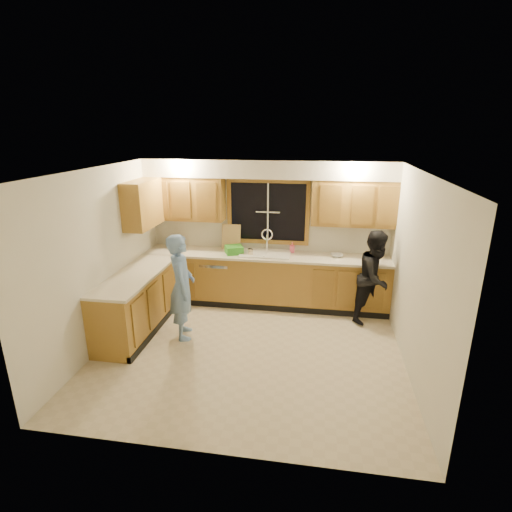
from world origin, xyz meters
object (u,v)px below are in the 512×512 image
Objects in this scene: man at (182,287)px; soap_bottle at (292,247)px; knife_block at (175,242)px; bowl at (337,256)px; stove at (120,319)px; dish_crate at (234,250)px; dishwasher at (218,279)px; woman at (376,277)px; sink at (265,257)px.

man is 2.14m from soap_bottle.
knife_block is 2.87m from bowl.
dish_crate reaches higher than stove.
dishwasher is 2.88× the size of dish_crate.
dishwasher is 1.44m from soap_bottle.
stove is at bearing -138.25° from soap_bottle.
woman reaches higher than bowl.
dishwasher is at bearing 62.31° from stove.
sink reaches higher than bowl.
sink reaches higher than soap_bottle.
stove is at bearing 153.44° from woman.
woman is (3.61, 1.46, 0.30)m from stove.
stove is at bearing -128.02° from knife_block.
woman reaches higher than stove.
knife_block is at bearing 178.77° from bowl.
sink is 0.56m from dish_crate.
soap_bottle is at bearing 21.91° from sink.
knife_block is (-0.62, 1.44, 0.25)m from man.
bowl is (1.75, 0.08, -0.04)m from dish_crate.
stove is 4.45× the size of bowl.
soap_bottle reaches higher than dishwasher.
man is at bearing 32.81° from stove.
dishwasher is 0.52× the size of man.
dishwasher is at bearing 174.84° from dish_crate.
woman is 8.21× the size of soap_bottle.
stove is 3.57m from bowl.
soap_bottle is (2.24, 2.00, 0.56)m from stove.
dishwasher is 2.71m from woman.
bowl is at bearing -10.14° from soap_bottle.
soap_bottle is (1.29, 0.19, 0.60)m from dishwasher.
knife_block is at bearing -177.96° from soap_bottle.
soap_bottle reaches higher than dish_crate.
sink is 1.05× the size of dishwasher.
dish_crate is at bearing 123.59° from woman.
bowl is at bearing 2.77° from dish_crate.
sink is 1.70m from man.
woman is 3.52m from knife_block.
dish_crate is 1.55× the size of soap_bottle.
stove reaches higher than dishwasher.
dish_crate is (0.50, 1.29, 0.20)m from man.
woman is at bearing -7.59° from dishwasher.
stove is (-0.95, -1.81, 0.04)m from dishwasher.
dishwasher is at bearing -171.50° from soap_bottle.
man is at bearing -98.34° from dishwasher.
stove is at bearing -117.69° from dishwasher.
soap_bottle is at bearing 41.75° from stove.
dish_crate is (1.26, 1.78, 0.54)m from stove.
man reaches higher than soap_bottle.
knife_block reaches higher than soap_bottle.
dish_crate is at bearing -5.16° from dishwasher.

